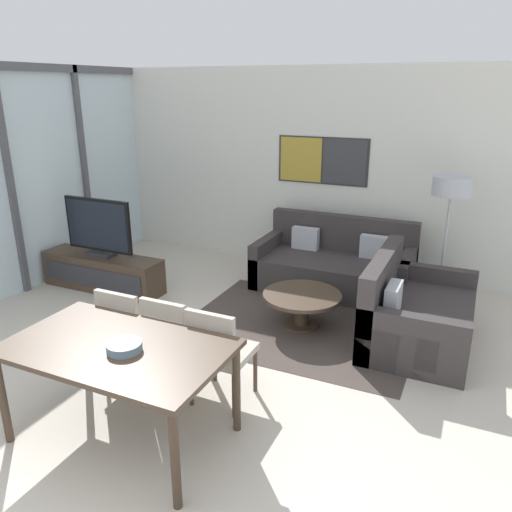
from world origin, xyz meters
TOP-DOWN VIEW (x-y plane):
  - wall_back at (0.00, 5.04)m, footprint 7.29×0.09m
  - window_wall_left at (-3.14, 2.52)m, footprint 0.07×5.04m
  - area_rug at (0.49, 3.05)m, footprint 2.47×1.93m
  - tv_console at (-2.24, 3.00)m, footprint 1.67×0.44m
  - television at (-2.24, 3.00)m, footprint 0.99×0.20m
  - sofa_main at (0.49, 4.33)m, footprint 1.98×1.00m
  - sofa_side at (1.62, 3.23)m, footprint 1.00×1.54m
  - coffee_table at (0.49, 3.05)m, footprint 0.86×0.86m
  - dining_table at (-0.11, 0.77)m, footprint 1.61×0.95m
  - dining_chair_left at (-0.57, 1.44)m, footprint 0.46×0.46m
  - dining_chair_centre at (-0.11, 1.46)m, footprint 0.46×0.46m
  - dining_chair_right at (0.35, 1.43)m, footprint 0.46×0.46m
  - fruit_bowl at (-0.01, 0.73)m, footprint 0.25×0.25m
  - floor_lamp at (1.80, 4.35)m, footprint 0.44×0.44m

SIDE VIEW (x-z plane):
  - area_rug at x=0.49m, z-range 0.00..0.01m
  - tv_console at x=-2.24m, z-range 0.00..0.46m
  - sofa_side at x=1.62m, z-range -0.17..0.73m
  - sofa_main at x=0.49m, z-range -0.17..0.73m
  - coffee_table at x=0.49m, z-range 0.10..0.48m
  - dining_chair_left at x=-0.57m, z-range 0.07..0.94m
  - dining_chair_centre at x=-0.11m, z-range 0.07..0.94m
  - dining_chair_right at x=0.35m, z-range 0.07..0.94m
  - dining_table at x=-0.11m, z-range 0.31..1.08m
  - fruit_bowl at x=-0.01m, z-range 0.77..0.84m
  - television at x=-2.24m, z-range 0.45..1.20m
  - floor_lamp at x=1.80m, z-range 0.59..2.15m
  - wall_back at x=0.00m, z-range 0.00..2.80m
  - window_wall_left at x=-3.14m, z-range 0.13..2.93m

